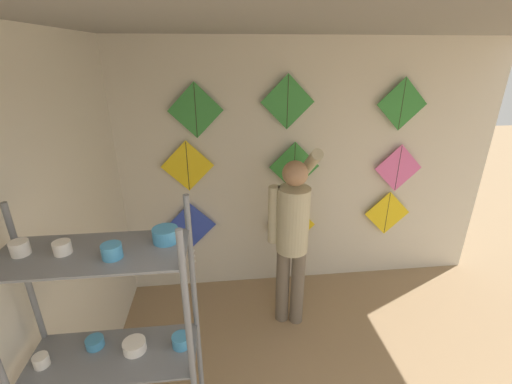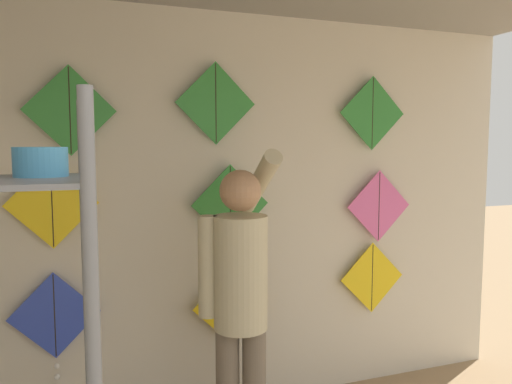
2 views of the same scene
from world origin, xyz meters
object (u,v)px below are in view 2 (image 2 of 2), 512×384
Objects in this scene: shopkeeper at (240,293)px; kite_0 at (55,322)px; kite_7 at (216,103)px; kite_8 at (372,113)px; kite_6 at (70,110)px; kite_4 at (230,204)px; kite_3 at (52,204)px; kite_1 at (231,309)px; kite_5 at (379,206)px; kite_2 at (372,278)px.

shopkeeper is 2.47× the size of kite_0.
kite_7 is 1.22m from kite_8.
kite_6 is (0.13, 0.00, 1.31)m from kite_0.
kite_8 reaches higher than shopkeeper.
kite_0 is at bearing -179.95° from kite_4.
kite_6 is (0.12, 0.00, 0.57)m from kite_3.
kite_1 is 1.39m from kite_3.
shopkeeper is at bearing -152.83° from kite_8.
kite_4 is 1.00× the size of kite_7.
kite_0 is 1.38× the size of kite_4.
kite_4 reaches higher than kite_5.
kite_4 reaches higher than kite_2.
kite_6 is (-2.22, 0.00, 0.68)m from kite_5.
shopkeeper is 1.23m from kite_0.
kite_2 reaches higher than kite_0.
kite_7 is (-1.25, 0.00, 1.31)m from kite_2.
kite_3 reaches higher than kite_0.
kite_0 is at bearing -179.95° from kite_7.
kite_2 reaches higher than kite_1.
kite_6 is at bearing 180.00° from kite_8.
kite_0 is 1.38× the size of kite_6.
kite_2 is (2.31, 0.00, 0.07)m from kite_0.
kite_1 is at bearing 0.02° from kite_0.
kite_3 is (-1.14, 0.00, 0.80)m from kite_1.
kite_6 reaches higher than kite_4.
shopkeeper is 1.79m from kite_8.
kite_2 is at bearing 0.00° from kite_3.
kite_1 is 1.25× the size of kite_3.
shopkeeper is at bearing -33.08° from kite_3.
kite_6 is (-1.02, 0.00, 1.37)m from kite_1.
shopkeeper is 3.39× the size of kite_5.
kite_1 is 1.25× the size of kite_2.
kite_0 is 1.38× the size of kite_2.
kite_0 is 2.44m from kite_5.
kite_1 is at bearing -0.04° from kite_6.
shopkeeper is 0.79m from kite_4.
kite_7 reaches higher than shopkeeper.
kite_5 is at bearing 0.03° from kite_1.
kite_5 is at bearing 0.00° from kite_2.
kite_8 reaches higher than kite_3.
kite_4 is 1.00× the size of kite_5.
kite_2 is 1.00× the size of kite_8.
kite_6 is (-0.88, 0.65, 1.05)m from shopkeeper.
kite_6 is 1.00× the size of kite_8.
shopkeeper is 0.74m from kite_1.
kite_1 is 0.75m from kite_4.
kite_5 is at bearing 0.00° from kite_8.
kite_3 is 1.14m from kite_4.
kite_2 is 0.56m from kite_5.
kite_5 is 2.32m from kite_6.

